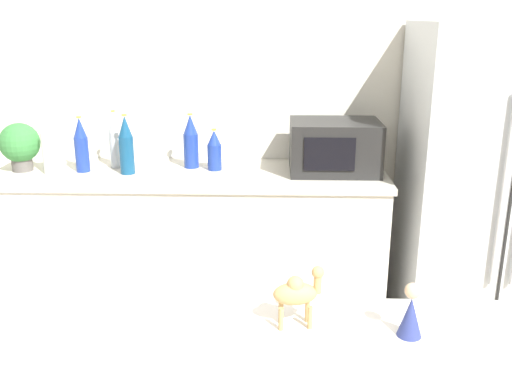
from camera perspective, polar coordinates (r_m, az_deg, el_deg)
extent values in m
cube|color=silver|center=(3.39, 2.18, 9.02)|extent=(8.00, 0.06, 2.55)
cube|color=silver|center=(3.33, -6.37, -6.02)|extent=(2.13, 0.60, 0.90)
cube|color=beige|center=(3.17, -6.65, 1.78)|extent=(2.16, 0.63, 0.03)
cube|color=silver|center=(3.31, 21.92, 0.31)|extent=(0.83, 0.67, 1.73)
cube|color=black|center=(3.01, 24.02, -1.57)|extent=(0.01, 0.01, 1.67)
cylinder|color=#B2B5BA|center=(2.95, 23.44, -0.07)|extent=(0.02, 0.02, 0.95)
cube|color=silver|center=(1.42, 12.25, -15.83)|extent=(1.94, 0.51, 0.03)
cylinder|color=#595451|center=(3.41, -22.34, 2.62)|extent=(0.11, 0.11, 0.08)
sphere|color=#387F3D|center=(3.38, -22.57, 4.57)|extent=(0.22, 0.22, 0.22)
cylinder|color=white|center=(3.27, -19.75, 3.77)|extent=(0.10, 0.10, 0.23)
cube|color=black|center=(3.14, 7.85, 4.53)|extent=(0.48, 0.36, 0.28)
cube|color=black|center=(2.95, 7.37, 3.75)|extent=(0.26, 0.01, 0.17)
cylinder|color=navy|center=(3.23, -6.50, 4.12)|extent=(0.08, 0.08, 0.19)
cone|color=navy|center=(3.20, -6.59, 6.73)|extent=(0.08, 0.08, 0.11)
cylinder|color=gold|center=(3.19, -6.63, 7.75)|extent=(0.03, 0.03, 0.01)
cylinder|color=#B2B7BC|center=(3.30, -13.86, 4.13)|extent=(0.06, 0.06, 0.20)
cone|color=#B2B7BC|center=(3.27, -14.06, 6.81)|extent=(0.06, 0.06, 0.11)
cylinder|color=gold|center=(3.26, -14.14, 7.86)|extent=(0.02, 0.02, 0.01)
cylinder|color=navy|center=(3.26, -17.00, 3.61)|extent=(0.08, 0.08, 0.19)
cone|color=navy|center=(3.23, -17.23, 6.17)|extent=(0.07, 0.07, 0.11)
cylinder|color=gold|center=(3.22, -17.32, 7.18)|extent=(0.03, 0.03, 0.01)
cylinder|color=navy|center=(3.17, -4.17, 3.49)|extent=(0.08, 0.08, 0.14)
cone|color=navy|center=(3.14, -4.21, 5.46)|extent=(0.07, 0.07, 0.08)
cylinder|color=gold|center=(3.14, -4.23, 6.25)|extent=(0.03, 0.03, 0.01)
cylinder|color=navy|center=(3.16, -12.79, 3.60)|extent=(0.08, 0.08, 0.20)
cone|color=navy|center=(3.12, -12.98, 6.42)|extent=(0.07, 0.07, 0.11)
cylinder|color=gold|center=(3.11, -13.06, 7.52)|extent=(0.03, 0.03, 0.01)
ellipsoid|color=tan|center=(1.43, 3.94, -10.12)|extent=(0.12, 0.07, 0.06)
sphere|color=tan|center=(1.42, 3.96, -9.20)|extent=(0.04, 0.04, 0.04)
cylinder|color=tan|center=(1.43, 6.18, -8.99)|extent=(0.02, 0.02, 0.06)
sphere|color=tan|center=(1.42, 6.21, -7.98)|extent=(0.03, 0.03, 0.03)
cylinder|color=tan|center=(1.48, 5.16, -11.74)|extent=(0.01, 0.01, 0.06)
cylinder|color=tan|center=(1.45, 5.42, -12.39)|extent=(0.01, 0.01, 0.06)
cylinder|color=tan|center=(1.47, 2.38, -11.92)|extent=(0.01, 0.01, 0.06)
cylinder|color=tan|center=(1.44, 2.58, -12.58)|extent=(0.01, 0.01, 0.06)
cone|color=navy|center=(1.45, 15.18, -11.97)|extent=(0.06, 0.06, 0.10)
sphere|color=tan|center=(1.42, 15.40, -9.50)|extent=(0.04, 0.04, 0.04)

